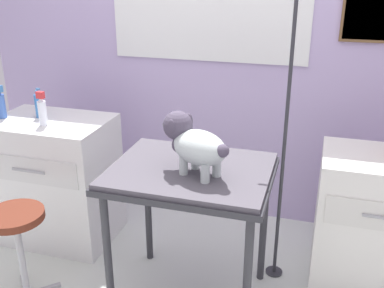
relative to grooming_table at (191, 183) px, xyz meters
The scene contains 10 objects.
rear_wall_panel 1.18m from the grooming_table, 91.15° to the left, with size 4.00×0.11×2.30m.
grooming_table is the anchor object (origin of this frame).
grooming_arm 0.59m from the grooming_table, 39.37° to the left, with size 0.30×0.11×1.80m.
dog 0.27m from the grooming_table, 60.04° to the right, with size 0.43×0.31×0.32m.
counter_left 1.23m from the grooming_table, 161.10° to the left, with size 0.80×0.58×0.91m.
cabinet_right 1.18m from the grooming_table, 24.09° to the left, with size 0.68×0.54×0.87m.
stool 1.04m from the grooming_table, 163.09° to the right, with size 0.33×0.33×0.59m.
shampoo_bottle 1.53m from the grooming_table, 166.97° to the left, with size 0.07×0.07×0.23m.
conditioner_bottle 1.31m from the grooming_table, 161.04° to the left, with size 0.05×0.05×0.21m.
detangler_spray 1.16m from the grooming_table, 165.28° to the left, with size 0.06×0.06×0.23m.
Camera 1 is at (0.66, -1.95, 1.89)m, focal length 41.79 mm.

